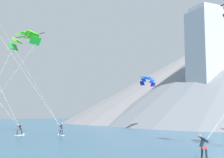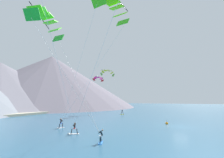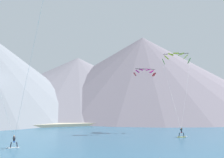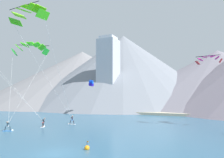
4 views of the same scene
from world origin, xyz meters
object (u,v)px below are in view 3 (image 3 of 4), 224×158
Objects in this scene: kitesurfer_far_left at (183,134)px; parafoil_kite_far_left at (176,57)px; kitesurfer_mid_center at (12,144)px; parafoil_kite_distant_low_drift at (145,71)px.

kitesurfer_far_left is 19.06m from parafoil_kite_far_left.
kitesurfer_far_left is at bearing 1.40° from kitesurfer_mid_center.
parafoil_kite_far_left reaches higher than kitesurfer_far_left.
parafoil_kite_far_left reaches higher than kitesurfer_mid_center.
parafoil_kite_distant_low_drift reaches higher than kitesurfer_mid_center.
parafoil_kite_far_left is (5.36, 9.10, 15.87)m from kitesurfer_far_left.
kitesurfer_mid_center is 0.11× the size of parafoil_kite_far_left.
kitesurfer_far_left is at bearing -120.48° from parafoil_kite_far_left.
kitesurfer_far_left is 0.37× the size of parafoil_kite_distant_low_drift.
parafoil_kite_far_left is at bearing 59.52° from kitesurfer_far_left.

